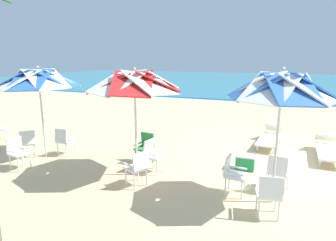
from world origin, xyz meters
The scene contains 18 objects.
ground_plane centered at (0.00, 0.00, 0.00)m, with size 80.00×80.00×0.00m, color beige.
sea centered at (0.00, 29.27, 0.05)m, with size 80.00×36.00×0.10m, color teal.
surf_foam centered at (0.00, 10.97, 0.01)m, with size 80.00×0.70×0.01m, color white.
beach_umbrella_0 centered at (-0.60, -2.65, 2.40)m, with size 2.07×2.07×2.80m.
plastic_chair_0 centered at (-0.52, -2.07, 0.50)m, with size 0.52×0.54×0.87m.
plastic_chair_1 centered at (-0.66, -3.29, 0.50)m, with size 0.51×0.54×0.87m.
plastic_chair_2 centered at (-1.45, -2.57, 0.50)m, with size 0.49×0.47×0.87m.
beach_umbrella_1 centered at (-3.89, -2.46, 2.38)m, with size 2.35×2.35×2.74m.
plastic_chair_3 centered at (-3.56, -3.03, 0.50)m, with size 0.61×0.59×0.87m.
plastic_chair_4 centered at (-4.09, -1.57, 0.50)m, with size 0.49×0.51×0.87m.
plastic_chair_5 centered at (-3.60, -2.11, 0.50)m, with size 0.54×0.51×0.87m.
beach_umbrella_2 centered at (-7.11, -2.29, 2.35)m, with size 2.35×2.35×2.74m.
plastic_chair_6 centered at (-7.52, -2.55, 0.50)m, with size 0.63×0.63×0.87m.
plastic_chair_7 centered at (-7.08, -3.28, 0.50)m, with size 0.52×0.49×0.87m.
plastic_chair_8 centered at (-6.68, -1.95, 0.50)m, with size 0.45×0.48×0.87m.
sun_lounger_1 centered at (0.84, 0.83, 0.28)m, with size 0.69×2.16×0.62m.
sun_lounger_2 centered at (-0.83, 1.52, 0.28)m, with size 0.86×2.20×0.62m.
cooler_box centered at (-1.35, -1.03, 0.20)m, with size 0.50×0.34×0.40m.
Camera 1 is at (-0.59, -8.48, 2.97)m, focal length 30.23 mm.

